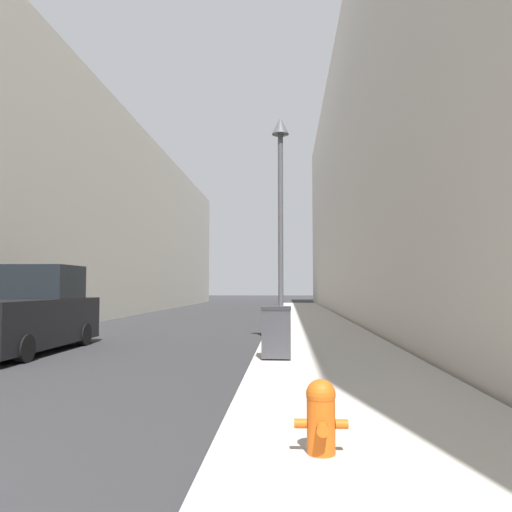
% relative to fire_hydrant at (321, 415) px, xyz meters
% --- Properties ---
extents(sidewalk_right, '(3.69, 60.00, 0.12)m').
position_rel_fire_hydrant_xyz_m(sidewalk_right, '(0.76, 15.61, -0.43)').
color(sidewalk_right, '#B7B2A8').
rests_on(sidewalk_right, ground).
extents(building_left_glass, '(12.00, 60.00, 11.92)m').
position_rel_fire_hydrant_xyz_m(building_left_glass, '(-15.52, 23.61, 5.47)').
color(building_left_glass, beige).
rests_on(building_left_glass, ground).
extents(building_right_stone, '(12.00, 60.00, 17.09)m').
position_rel_fire_hydrant_xyz_m(building_right_stone, '(8.71, 23.61, 8.06)').
color(building_right_stone, beige).
rests_on(building_right_stone, ground).
extents(fire_hydrant, '(0.51, 0.40, 0.70)m').
position_rel_fire_hydrant_xyz_m(fire_hydrant, '(0.00, 0.00, 0.00)').
color(fire_hydrant, '#D15614').
rests_on(fire_hydrant, sidewalk_right).
extents(trash_bin, '(0.65, 0.62, 1.15)m').
position_rel_fire_hydrant_xyz_m(trash_bin, '(-0.56, 6.24, 0.22)').
color(trash_bin, '#3D3D42').
rests_on(trash_bin, sidewalk_right).
extents(lamppost, '(0.51, 0.51, 6.64)m').
position_rel_fire_hydrant_xyz_m(lamppost, '(-0.50, 9.79, 4.01)').
color(lamppost, '#4C4C51').
rests_on(lamppost, sidewalk_right).
extents(pickup_truck, '(2.18, 5.34, 2.31)m').
position_rel_fire_hydrant_xyz_m(pickup_truck, '(-7.21, 7.93, 0.47)').
color(pickup_truck, black).
rests_on(pickup_truck, ground).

